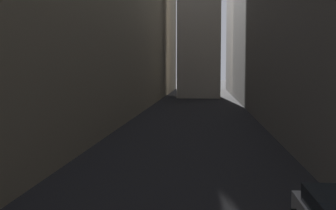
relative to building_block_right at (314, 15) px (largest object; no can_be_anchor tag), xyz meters
The scene contains 2 objects.
ground_plane 15.18m from the building_block_right, behind, with size 264.00×264.00×0.00m, color black.
building_block_right is the anchor object (origin of this frame).
Camera 1 is at (0.99, 5.03, 4.48)m, focal length 47.61 mm.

